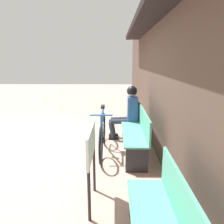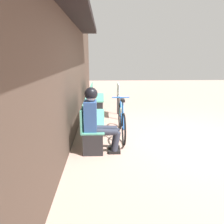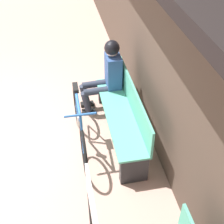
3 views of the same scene
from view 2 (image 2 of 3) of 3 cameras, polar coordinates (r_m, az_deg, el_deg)
ground_plane at (r=4.79m, az=19.08°, el=-7.62°), size 24.00×24.00×0.00m
storefront_wall at (r=4.18m, az=-11.91°, el=13.15°), size 12.00×0.56×3.20m
park_bench_near at (r=4.69m, az=-5.31°, el=-2.22°), size 1.84×0.42×0.83m
bicycle at (r=4.80m, az=2.54°, el=-2.15°), size 1.65×0.40×0.88m
person_seated at (r=3.93m, az=-4.17°, el=-1.10°), size 0.34×0.65×1.21m
park_bench_far at (r=7.26m, az=-4.26°, el=3.61°), size 1.56×0.42×0.83m
signboard at (r=6.29m, az=1.66°, el=5.09°), size 0.72×0.04×0.98m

